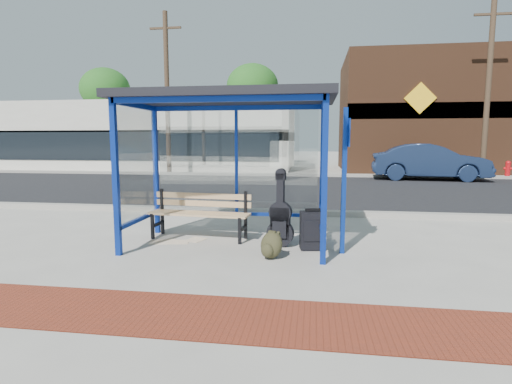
% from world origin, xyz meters
% --- Properties ---
extents(ground, '(120.00, 120.00, 0.00)m').
position_xyz_m(ground, '(0.00, 0.00, 0.00)').
color(ground, '#B2ADA0').
rests_on(ground, ground).
extents(brick_paver_strip, '(60.00, 1.00, 0.01)m').
position_xyz_m(brick_paver_strip, '(0.00, -2.60, 0.01)').
color(brick_paver_strip, maroon).
rests_on(brick_paver_strip, ground).
extents(curb_near, '(60.00, 0.25, 0.12)m').
position_xyz_m(curb_near, '(0.00, 2.90, 0.06)').
color(curb_near, gray).
rests_on(curb_near, ground).
extents(street_asphalt, '(60.00, 10.00, 0.00)m').
position_xyz_m(street_asphalt, '(0.00, 8.00, 0.00)').
color(street_asphalt, black).
rests_on(street_asphalt, ground).
extents(curb_far, '(60.00, 0.25, 0.12)m').
position_xyz_m(curb_far, '(0.00, 13.10, 0.06)').
color(curb_far, gray).
rests_on(curb_far, ground).
extents(far_sidewalk, '(60.00, 4.00, 0.01)m').
position_xyz_m(far_sidewalk, '(0.00, 15.00, 0.00)').
color(far_sidewalk, '#B2ADA0').
rests_on(far_sidewalk, ground).
extents(bus_shelter, '(3.30, 1.80, 2.42)m').
position_xyz_m(bus_shelter, '(0.00, 0.07, 2.07)').
color(bus_shelter, '#0E2C9A').
rests_on(bus_shelter, ground).
extents(storefront_white, '(18.00, 6.04, 4.00)m').
position_xyz_m(storefront_white, '(-9.00, 17.99, 2.00)').
color(storefront_white, silver).
rests_on(storefront_white, ground).
extents(storefront_brown, '(10.00, 7.08, 6.40)m').
position_xyz_m(storefront_brown, '(8.00, 18.49, 3.20)').
color(storefront_brown, '#59331E').
rests_on(storefront_brown, ground).
extents(tree_left, '(3.60, 3.60, 7.03)m').
position_xyz_m(tree_left, '(-14.00, 22.00, 5.45)').
color(tree_left, '#4C3826').
rests_on(tree_left, ground).
extents(tree_mid, '(3.60, 3.60, 7.03)m').
position_xyz_m(tree_mid, '(-3.00, 22.00, 5.45)').
color(tree_mid, '#4C3826').
rests_on(tree_mid, ground).
extents(tree_right, '(3.60, 3.60, 7.03)m').
position_xyz_m(tree_right, '(12.50, 22.00, 5.45)').
color(tree_right, '#4C3826').
rests_on(tree_right, ground).
extents(utility_pole_west, '(1.60, 0.24, 8.00)m').
position_xyz_m(utility_pole_west, '(-6.00, 13.40, 4.11)').
color(utility_pole_west, '#4C3826').
rests_on(utility_pole_west, ground).
extents(utility_pole_east, '(1.60, 0.24, 8.00)m').
position_xyz_m(utility_pole_east, '(9.00, 13.40, 4.11)').
color(utility_pole_east, '#4C3826').
rests_on(utility_pole_east, ground).
extents(bench, '(1.80, 0.58, 0.84)m').
position_xyz_m(bench, '(-0.59, 0.46, 0.47)').
color(bench, black).
rests_on(bench, ground).
extents(guitar_bag, '(0.45, 0.19, 1.19)m').
position_xyz_m(guitar_bag, '(0.84, 0.09, 0.43)').
color(guitar_bag, black).
rests_on(guitar_bag, ground).
extents(suitcase, '(0.41, 0.30, 0.66)m').
position_xyz_m(suitcase, '(1.35, -0.02, 0.30)').
color(suitcase, black).
rests_on(suitcase, ground).
extents(backpack, '(0.40, 0.39, 0.40)m').
position_xyz_m(backpack, '(0.76, -0.60, 0.19)').
color(backpack, '#2C2B18').
rests_on(backpack, ground).
extents(sign_post, '(0.10, 0.27, 2.17)m').
position_xyz_m(sign_post, '(1.81, -0.16, 1.22)').
color(sign_post, '#0E309A').
rests_on(sign_post, ground).
extents(newspaper_a, '(0.38, 0.43, 0.01)m').
position_xyz_m(newspaper_a, '(-0.64, 0.32, 0.00)').
color(newspaper_a, white).
rests_on(newspaper_a, ground).
extents(newspaper_b, '(0.48, 0.42, 0.01)m').
position_xyz_m(newspaper_b, '(-1.16, 0.08, 0.00)').
color(newspaper_b, white).
rests_on(newspaper_b, ground).
extents(newspaper_c, '(0.43, 0.37, 0.01)m').
position_xyz_m(newspaper_c, '(-0.90, 0.11, 0.00)').
color(newspaper_c, white).
rests_on(newspaper_c, ground).
extents(parked_car, '(4.93, 2.10, 1.58)m').
position_xyz_m(parked_car, '(6.32, 12.13, 0.79)').
color(parked_car, '#1A2848').
rests_on(parked_car, ground).
extents(fire_hydrant, '(0.36, 0.23, 0.79)m').
position_xyz_m(fire_hydrant, '(10.26, 13.80, 0.43)').
color(fire_hydrant, red).
rests_on(fire_hydrant, ground).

